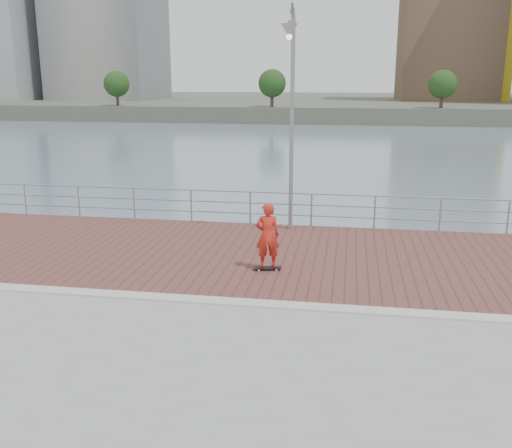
# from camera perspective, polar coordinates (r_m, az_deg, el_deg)

# --- Properties ---
(water) EXTENTS (400.00, 400.00, 0.00)m
(water) POSITION_cam_1_polar(r_m,az_deg,el_deg) (13.45, -1.45, -15.90)
(water) COLOR slate
(water) RESTS_ON ground
(brick_lane) EXTENTS (40.00, 6.80, 0.02)m
(brick_lane) POSITION_cam_1_polar(r_m,az_deg,el_deg) (15.90, 0.95, -3.09)
(brick_lane) COLOR brown
(brick_lane) RESTS_ON seawall
(curb) EXTENTS (40.00, 0.40, 0.06)m
(curb) POSITION_cam_1_polar(r_m,az_deg,el_deg) (12.55, -1.51, -7.88)
(curb) COLOR #B7B5AD
(curb) RESTS_ON seawall
(far_shore) EXTENTS (320.00, 95.00, 2.50)m
(far_shore) POSITION_cam_1_polar(r_m,az_deg,el_deg) (134.04, 8.68, 11.86)
(far_shore) COLOR #4C5142
(far_shore) RESTS_ON ground
(guardrail) EXTENTS (39.06, 0.06, 1.13)m
(guardrail) POSITION_cam_1_polar(r_m,az_deg,el_deg) (18.98, 2.48, 1.92)
(guardrail) COLOR #8C9EA8
(guardrail) RESTS_ON brick_lane
(street_lamp) EXTENTS (0.48, 1.40, 6.61)m
(street_lamp) POSITION_cam_1_polar(r_m,az_deg,el_deg) (17.52, 3.50, 14.07)
(street_lamp) COLOR gray
(street_lamp) RESTS_ON brick_lane
(skateboard) EXTENTS (0.73, 0.34, 0.08)m
(skateboard) POSITION_cam_1_polar(r_m,az_deg,el_deg) (14.60, 1.14, -4.40)
(skateboard) COLOR black
(skateboard) RESTS_ON brick_lane
(skateboarder) EXTENTS (0.69, 0.54, 1.68)m
(skateboarder) POSITION_cam_1_polar(r_m,az_deg,el_deg) (14.35, 1.16, -1.14)
(skateboarder) COLOR red
(skateboarder) RESTS_ON skateboard
(shoreline_trees) EXTENTS (169.38, 4.55, 6.07)m
(shoreline_trees) POSITION_cam_1_polar(r_m,az_deg,el_deg) (89.54, 19.09, 13.12)
(shoreline_trees) COLOR #473323
(shoreline_trees) RESTS_ON far_shore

